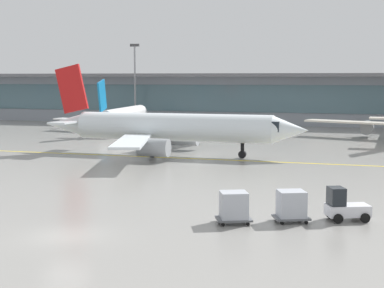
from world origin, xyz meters
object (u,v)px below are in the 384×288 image
Objects in this scene: baggage_tug at (344,206)px; cargo_dolly_trailing at (234,206)px; cargo_dolly_lead at (291,205)px; apron_light_mast_1 at (135,81)px; taxiing_regional_jet at (171,128)px; gate_airplane_1 at (124,116)px.

cargo_dolly_trailing is (-6.45, -2.54, 0.16)m from baggage_tug.
cargo_dolly_lead is 1.00× the size of cargo_dolly_trailing.
cargo_dolly_trailing is 0.17× the size of apron_light_mast_1.
apron_light_mast_1 is (-20.65, 42.72, 5.13)m from taxiing_regional_jet.
baggage_tug is (19.94, -27.34, -2.24)m from taxiing_regional_jet.
cargo_dolly_lead is (33.58, -55.82, -1.52)m from gate_airplane_1.
taxiing_regional_jet is at bearing 92.82° from cargo_dolly_trailing.
cargo_dolly_lead is 0.17× the size of apron_light_mast_1.
cargo_dolly_trailing is at bearing 180.00° from cargo_dolly_lead.
taxiing_regional_jet reaches higher than cargo_dolly_trailing.
gate_airplane_1 is at bearing 99.55° from cargo_dolly_lead.
cargo_dolly_lead and cargo_dolly_trailing have the same top height.
taxiing_regional_jet is 2.08× the size of apron_light_mast_1.
cargo_dolly_lead is at bearing 180.00° from baggage_tug.
apron_light_mast_1 is at bearing 93.71° from cargo_dolly_trailing.
cargo_dolly_trailing is at bearing -64.38° from taxiing_regional_jet.
cargo_dolly_lead is 3.58m from cargo_dolly_trailing.
baggage_tug is at bearing -52.58° from taxiing_regional_jet.
cargo_dolly_trailing is 80.54m from apron_light_mast_1.
taxiing_regional_jet is 47.72m from apron_light_mast_1.
cargo_dolly_lead is (16.82, -28.57, -2.08)m from taxiing_regional_jet.
taxiing_regional_jet is 33.22m from cargo_dolly_lead.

